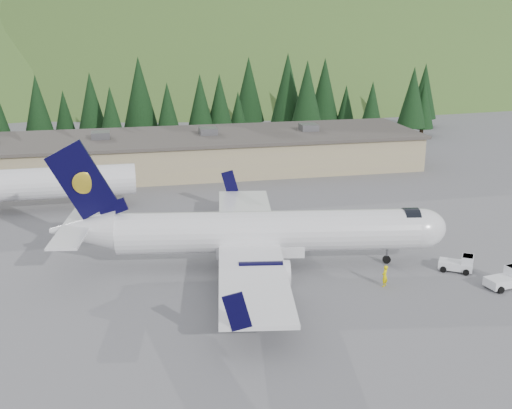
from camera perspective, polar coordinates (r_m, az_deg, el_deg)
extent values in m
plane|color=slate|center=(58.02, 1.28, -5.45)|extent=(600.00, 600.00, 0.00)
cylinder|color=white|center=(56.87, 1.30, -2.39)|extent=(27.21, 7.94, 3.62)
ellipsoid|color=white|center=(59.39, 14.40, -2.09)|extent=(5.23, 4.34, 3.62)
cylinder|color=black|center=(58.98, 13.53, -1.72)|extent=(1.81, 3.17, 2.99)
cone|color=white|center=(57.90, -15.10, -2.23)|extent=(6.29, 4.51, 3.62)
cube|color=white|center=(57.32, 0.32, -3.85)|extent=(8.11, 4.29, 0.96)
cube|color=white|center=(57.08, -0.64, -3.34)|extent=(10.54, 33.19, 0.34)
cube|color=black|center=(72.32, -2.34, 2.02)|extent=(1.95, 0.46, 2.77)
cube|color=black|center=(41.47, -1.69, -9.50)|extent=(1.95, 0.46, 2.77)
cylinder|color=black|center=(62.66, 0.02, -2.28)|extent=(4.35, 2.84, 2.22)
cylinder|color=white|center=(62.78, 1.69, -2.25)|extent=(0.95, 2.41, 2.35)
cube|color=white|center=(62.49, 0.02, -1.82)|extent=(2.13, 0.58, 0.87)
cylinder|color=black|center=(52.23, 0.69, -6.27)|extent=(4.35, 2.84, 2.22)
cylinder|color=white|center=(52.38, 2.70, -6.22)|extent=(0.95, 2.41, 2.35)
cube|color=white|center=(52.03, 0.69, -5.73)|extent=(2.13, 0.58, 0.87)
cube|color=black|center=(56.60, -15.25, 2.09)|extent=(5.93, 1.25, 7.07)
ellipsoid|color=gold|center=(56.79, -15.01, 1.96)|extent=(1.91, 0.48, 1.91)
ellipsoid|color=gold|center=(56.42, -15.08, 1.86)|extent=(1.91, 0.48, 1.91)
cube|color=black|center=(56.78, -12.59, -0.30)|extent=(2.66, 0.67, 1.91)
cube|color=white|center=(57.85, -15.60, -1.79)|extent=(4.42, 12.29, 0.21)
cylinder|color=slate|center=(59.41, 11.56, -4.36)|extent=(0.22, 0.22, 1.73)
cylinder|color=black|center=(59.59, 11.53, -4.81)|extent=(0.77, 0.38, 0.73)
cylinder|color=slate|center=(59.96, -1.67, -3.72)|extent=(0.27, 0.27, 1.93)
cylinder|color=black|center=(60.12, -1.29, -4.10)|extent=(1.10, 0.50, 1.06)
cylinder|color=black|center=(60.10, -2.03, -4.11)|extent=(1.10, 0.50, 1.06)
cylinder|color=slate|center=(55.11, -1.53, -5.60)|extent=(0.27, 0.27, 1.93)
cylinder|color=black|center=(55.29, -1.12, -6.01)|extent=(1.10, 0.50, 1.06)
cylinder|color=black|center=(55.27, -1.92, -6.03)|extent=(1.10, 0.50, 1.06)
cylinder|color=white|center=(77.07, -18.87, 1.76)|extent=(22.00, 3.60, 3.60)
cube|color=white|center=(57.18, 21.18, -6.37)|extent=(3.33, 2.07, 0.73)
cylinder|color=black|center=(58.51, 21.35, -6.16)|extent=(0.61, 0.32, 0.58)
cylinder|color=black|center=(57.17, 19.82, -6.53)|extent=(0.61, 0.32, 0.58)
cylinder|color=black|center=(56.07, 20.94, -7.11)|extent=(0.61, 0.32, 0.58)
cube|color=white|center=(59.39, 17.32, -5.16)|extent=(3.20, 2.79, 0.67)
cube|color=white|center=(59.15, 18.29, -4.74)|extent=(1.54, 1.65, 0.86)
cube|color=black|center=(59.02, 18.33, -4.40)|extent=(1.41, 1.52, 0.10)
cylinder|color=black|center=(60.17, 18.26, -5.23)|extent=(0.56, 0.47, 0.54)
cylinder|color=black|center=(58.74, 18.17, -5.76)|extent=(0.56, 0.47, 0.54)
cylinder|color=black|center=(60.24, 16.44, -5.04)|extent=(0.56, 0.47, 0.54)
cylinder|color=black|center=(58.81, 16.30, -5.56)|extent=(0.56, 0.47, 0.54)
cube|color=tan|center=(92.61, -7.31, 4.42)|extent=(70.00, 16.00, 4.80)
cube|color=#47423D|center=(92.10, -7.37, 5.97)|extent=(71.00, 17.00, 0.40)
cube|color=slate|center=(91.68, -13.65, 6.00)|extent=(2.50, 2.50, 1.00)
cube|color=slate|center=(92.54, -4.28, 6.52)|extent=(2.50, 2.50, 1.00)
cube|color=slate|center=(95.77, 4.70, 6.85)|extent=(2.50, 2.50, 1.00)
imported|color=#EAD700|center=(54.52, 11.37, -6.24)|extent=(0.80, 0.78, 1.85)
cone|color=black|center=(110.55, -18.83, 8.13)|extent=(5.21, 5.21, 10.65)
cone|color=black|center=(116.57, -16.68, 7.78)|extent=(3.83, 3.83, 7.83)
cone|color=black|center=(112.06, -14.43, 8.60)|extent=(5.21, 5.21, 10.66)
cone|color=black|center=(107.83, -12.76, 7.83)|extent=(4.41, 4.41, 9.02)
cone|color=black|center=(112.60, -10.31, 9.60)|extent=(6.23, 6.23, 12.73)
cone|color=black|center=(109.23, -7.85, 8.29)|extent=(4.55, 4.55, 9.31)
cone|color=black|center=(110.24, -4.97, 8.82)|extent=(5.06, 5.06, 10.34)
cone|color=black|center=(111.58, -3.25, 8.91)|extent=(5.00, 5.00, 10.24)
cone|color=black|center=(114.59, -1.61, 8.17)|extent=(3.60, 3.60, 7.37)
cone|color=black|center=(122.89, -0.65, 10.22)|extent=(5.88, 5.88, 12.03)
cone|color=black|center=(119.79, 2.82, 10.28)|extent=(6.26, 6.26, 12.80)
cone|color=black|center=(115.70, 4.55, 9.74)|extent=(5.85, 5.85, 11.96)
cone|color=black|center=(126.83, 6.11, 10.22)|extent=(5.71, 5.71, 11.69)
cone|color=black|center=(126.47, 7.99, 8.82)|extent=(3.59, 3.59, 7.34)
cone|color=black|center=(121.57, 10.28, 8.75)|extent=(4.13, 4.13, 8.45)
cone|color=black|center=(120.97, 13.77, 9.27)|extent=(5.31, 5.31, 10.87)
cone|color=black|center=(122.51, 14.65, 8.59)|extent=(4.21, 4.21, 8.62)
cone|color=black|center=(131.99, 14.74, 9.74)|extent=(5.23, 5.23, 10.69)
ellipsoid|color=#2E4C1B|center=(278.95, -0.52, -5.84)|extent=(420.00, 300.00, 300.00)
ellipsoid|color=#2E4C1B|center=(355.88, 17.35, -1.58)|extent=(392.00, 280.00, 280.00)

